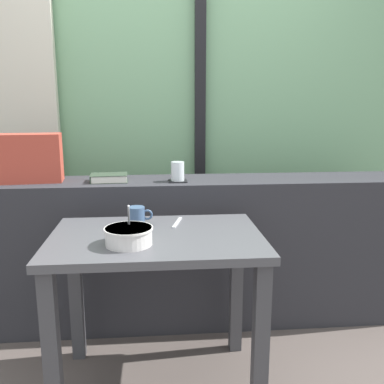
# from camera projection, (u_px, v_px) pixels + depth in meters

# --- Properties ---
(ground) EXTENTS (8.00, 8.00, 0.00)m
(ground) POSITION_uv_depth(u_px,v_px,m) (173.00, 378.00, 1.99)
(ground) COLOR #564C47
(outdoor_backdrop) EXTENTS (4.80, 0.08, 2.80)m
(outdoor_backdrop) POSITION_uv_depth(u_px,v_px,m) (163.00, 83.00, 2.83)
(outdoor_backdrop) COLOR #7AAD7F
(outdoor_backdrop) RESTS_ON ground
(curtain_left_panel) EXTENTS (0.56, 0.06, 2.50)m
(curtain_left_panel) POSITION_uv_depth(u_px,v_px,m) (13.00, 106.00, 2.68)
(curtain_left_panel) COLOR beige
(curtain_left_panel) RESTS_ON ground
(window_divider_post) EXTENTS (0.07, 0.05, 2.60)m
(window_divider_post) POSITION_uv_depth(u_px,v_px,m) (200.00, 98.00, 2.80)
(window_divider_post) COLOR black
(window_divider_post) RESTS_ON ground
(dark_console_ledge) EXTENTS (2.80, 0.35, 0.85)m
(dark_console_ledge) POSITION_uv_depth(u_px,v_px,m) (168.00, 252.00, 2.44)
(dark_console_ledge) COLOR #2D2D33
(dark_console_ledge) RESTS_ON ground
(breakfast_table) EXTENTS (0.91, 0.61, 0.72)m
(breakfast_table) POSITION_uv_depth(u_px,v_px,m) (157.00, 266.00, 1.83)
(breakfast_table) COLOR #414145
(breakfast_table) RESTS_ON ground
(coaster_square) EXTENTS (0.10, 0.10, 0.00)m
(coaster_square) POSITION_uv_depth(u_px,v_px,m) (178.00, 181.00, 2.30)
(coaster_square) COLOR black
(coaster_square) RESTS_ON dark_console_ledge
(juice_glass) EXTENTS (0.07, 0.07, 0.10)m
(juice_glass) POSITION_uv_depth(u_px,v_px,m) (178.00, 172.00, 2.29)
(juice_glass) COLOR white
(juice_glass) RESTS_ON coaster_square
(closed_book) EXTENTS (0.21, 0.15, 0.04)m
(closed_book) POSITION_uv_depth(u_px,v_px,m) (109.00, 178.00, 2.29)
(closed_book) COLOR #334233
(closed_book) RESTS_ON dark_console_ledge
(throw_pillow) EXTENTS (0.33, 0.17, 0.26)m
(throw_pillow) POSITION_uv_depth(u_px,v_px,m) (31.00, 158.00, 2.26)
(throw_pillow) COLOR #B74233
(throw_pillow) RESTS_ON dark_console_ledge
(soup_bowl) EXTENTS (0.19, 0.19, 0.17)m
(soup_bowl) POSITION_uv_depth(u_px,v_px,m) (129.00, 236.00, 1.67)
(soup_bowl) COLOR silver
(soup_bowl) RESTS_ON breakfast_table
(fork_utensil) EXTENTS (0.06, 0.17, 0.01)m
(fork_utensil) POSITION_uv_depth(u_px,v_px,m) (177.00, 223.00, 1.97)
(fork_utensil) COLOR silver
(fork_utensil) RESTS_ON breakfast_table
(ceramic_mug) EXTENTS (0.11, 0.08, 0.08)m
(ceramic_mug) POSITION_uv_depth(u_px,v_px,m) (137.00, 216.00, 1.94)
(ceramic_mug) COLOR #3D567A
(ceramic_mug) RESTS_ON breakfast_table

